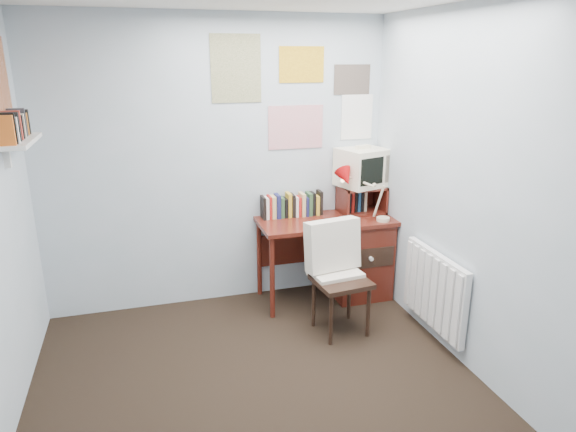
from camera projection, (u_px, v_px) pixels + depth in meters
name	position (u px, v px, depth m)	size (l,w,h in m)	color
ground	(271.00, 417.00, 3.20)	(3.50, 3.50, 0.00)	black
back_wall	(218.00, 165.00, 4.42)	(3.00, 0.02, 2.50)	silver
right_wall	(499.00, 206.00, 3.23)	(0.02, 3.50, 2.50)	silver
desk	(352.00, 253.00, 4.75)	(1.20, 0.55, 0.76)	#5F1F15
desk_chair	(341.00, 282.00, 4.07)	(0.45, 0.43, 0.88)	black
desk_lamp	(384.00, 198.00, 4.46)	(0.29, 0.25, 0.42)	#AC0B0D
tv_riser	(361.00, 199.00, 4.74)	(0.40, 0.30, 0.25)	#5F1F15
crt_tv	(362.00, 166.00, 4.66)	(0.40, 0.36, 0.38)	#EFE6C8
book_row	(294.00, 204.00, 4.63)	(0.60, 0.14, 0.22)	#5F1F15
radiator	(435.00, 290.00, 3.97)	(0.09, 0.80, 0.60)	white
wall_shelf	(18.00, 141.00, 3.34)	(0.20, 0.62, 0.24)	white
posters_back	(296.00, 92.00, 4.43)	(1.20, 0.01, 0.90)	white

